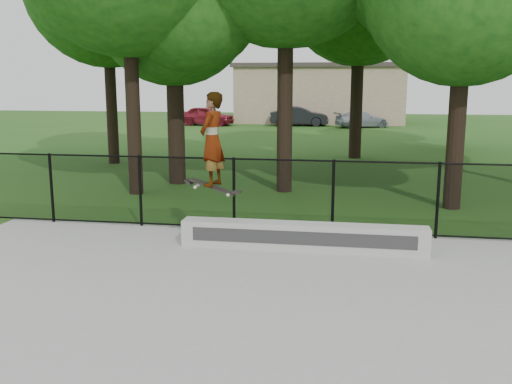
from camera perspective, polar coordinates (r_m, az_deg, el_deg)
grind_ledge at (r=10.35m, az=4.70°, el=-4.47°), size 4.43×0.40×0.49m
car_a at (r=40.15m, az=-5.00°, el=7.60°), size 4.00×1.94×1.32m
car_b at (r=39.62m, az=4.33°, el=7.56°), size 3.74×1.75×1.31m
car_c at (r=38.79m, az=10.56°, el=7.13°), size 3.61×2.67×1.04m
skater_airborne at (r=10.13m, az=-4.40°, el=5.09°), size 0.81×0.68×1.87m
chainlink_fence at (r=11.37m, az=7.70°, el=-0.50°), size 16.06×0.06×1.50m
distant_building at (r=43.31m, az=6.44°, el=9.82°), size 12.40×6.40×4.30m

